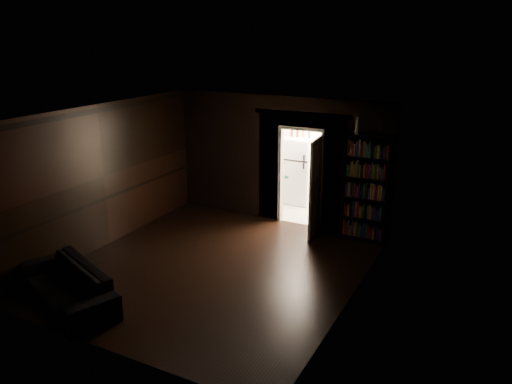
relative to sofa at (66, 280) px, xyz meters
The scene contains 9 objects.
ground 2.56m from the sofa, 56.31° to the left, with size 5.50×5.50×0.00m, color black.
room_walls 3.69m from the sofa, 66.33° to the left, with size 5.02×5.61×2.84m.
kitchen_alcove 6.32m from the sofa, 72.35° to the left, with size 2.20×1.80×2.60m.
sofa is the anchor object (origin of this frame).
bookshelf 5.80m from the sofa, 53.83° to the left, with size 0.90×0.32×2.20m, color black.
refrigerator 6.36m from the sofa, 78.18° to the left, with size 0.74×0.68×1.65m, color white.
door 5.06m from the sofa, 61.26° to the left, with size 0.85×0.05×2.05m, color white.
figurine 5.90m from the sofa, 55.46° to the left, with size 0.11×0.11×0.32m, color white.
bottles 6.49m from the sofa, 77.98° to the left, with size 0.68×0.08×0.27m, color black.
Camera 1 is at (4.41, -6.93, 4.08)m, focal length 35.00 mm.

